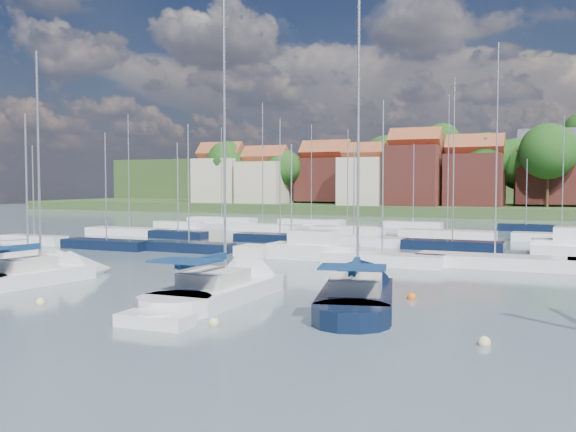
% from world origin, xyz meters
% --- Properties ---
extents(ground, '(260.00, 260.00, 0.00)m').
position_xyz_m(ground, '(0.00, 40.00, 0.00)').
color(ground, '#4B5D66').
rests_on(ground, ground).
extents(sailboat_left, '(4.25, 11.26, 14.95)m').
position_xyz_m(sailboat_left, '(-15.80, 3.24, 0.36)').
color(sailboat_left, white).
rests_on(sailboat_left, ground).
extents(sailboat_centre, '(3.62, 13.14, 17.71)m').
position_xyz_m(sailboat_centre, '(-3.25, 3.75, 0.35)').
color(sailboat_centre, white).
rests_on(sailboat_centre, ground).
extents(sailboat_navy, '(6.48, 13.19, 17.61)m').
position_xyz_m(sailboat_navy, '(3.38, 4.56, 0.35)').
color(sailboat_navy, black).
rests_on(sailboat_navy, ground).
extents(sailboat_far, '(5.51, 8.88, 11.64)m').
position_xyz_m(sailboat_far, '(-21.13, 7.04, 0.34)').
color(sailboat_far, white).
rests_on(sailboat_far, ground).
extents(tender, '(3.21, 1.59, 0.68)m').
position_xyz_m(tender, '(-2.58, -4.51, 0.26)').
color(tender, white).
rests_on(tender, ground).
extents(buoy_b, '(0.49, 0.49, 0.49)m').
position_xyz_m(buoy_b, '(-10.55, -2.88, 0.00)').
color(buoy_b, beige).
rests_on(buoy_b, ground).
extents(buoy_c, '(0.48, 0.48, 0.48)m').
position_xyz_m(buoy_c, '(-5.04, -1.03, 0.00)').
color(buoy_c, '#D85914').
rests_on(buoy_c, ground).
extents(buoy_d, '(0.48, 0.48, 0.48)m').
position_xyz_m(buoy_d, '(-0.43, -3.33, 0.00)').
color(buoy_d, beige).
rests_on(buoy_d, ground).
extents(buoy_e, '(0.49, 0.49, 0.49)m').
position_xyz_m(buoy_e, '(5.74, 6.06, 0.00)').
color(buoy_e, '#D85914').
rests_on(buoy_e, ground).
extents(buoy_f, '(0.48, 0.48, 0.48)m').
position_xyz_m(buoy_f, '(10.35, -2.10, 0.00)').
color(buoy_f, beige).
rests_on(buoy_f, ground).
extents(marina_field, '(79.62, 41.41, 15.93)m').
position_xyz_m(marina_field, '(1.91, 35.15, 0.43)').
color(marina_field, white).
rests_on(marina_field, ground).
extents(far_shore_town, '(212.46, 90.00, 22.27)m').
position_xyz_m(far_shore_town, '(2.23, 132.67, 4.61)').
color(far_shore_town, '#384E27').
rests_on(far_shore_town, ground).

